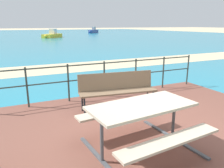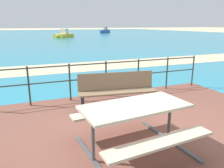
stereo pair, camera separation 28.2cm
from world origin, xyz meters
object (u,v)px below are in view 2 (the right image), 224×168
(boat_mid, at_px, (64,35))
(picnic_table, at_px, (135,116))
(park_bench, at_px, (117,87))
(boat_far, at_px, (105,31))

(boat_mid, bearing_deg, picnic_table, 29.86)
(picnic_table, relative_size, boat_mid, 0.42)
(park_bench, height_order, boat_mid, boat_mid)
(park_bench, xyz_separation_m, boat_far, (16.28, 45.43, -0.11))
(boat_mid, bearing_deg, park_bench, 30.23)
(picnic_table, bearing_deg, boat_mid, 77.04)
(boat_mid, bearing_deg, boat_far, 178.37)
(picnic_table, height_order, boat_far, boat_far)
(boat_mid, xyz_separation_m, boat_far, (12.14, 14.71, 0.07))
(picnic_table, distance_m, boat_far, 50.04)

